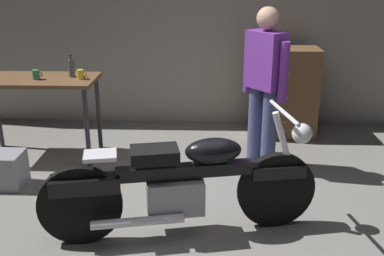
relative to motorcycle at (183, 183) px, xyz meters
name	(u,v)px	position (x,y,z in m)	size (l,w,h in m)	color
ground_plane	(192,233)	(0.07, -0.01, -0.45)	(12.00, 12.00, 0.00)	gray
back_wall	(200,5)	(0.07, 2.79, 1.10)	(8.00, 0.12, 3.10)	gray
workbench	(36,88)	(-1.67, 1.52, 0.34)	(1.30, 0.64, 0.90)	brown
motorcycle	(183,183)	(0.00, 0.00, 0.00)	(2.16, 0.76, 1.00)	black
person_standing	(264,83)	(0.74, 1.27, 0.48)	(0.41, 0.46, 1.67)	#434A75
wooden_dresser	(283,93)	(1.11, 2.29, 0.10)	(0.80, 0.47, 1.10)	brown
storage_bin	(1,170)	(-1.82, 0.77, -0.28)	(0.44, 0.32, 0.34)	gray
mug_yellow_tall	(81,74)	(-1.16, 1.48, 0.50)	(0.11, 0.07, 0.10)	yellow
mug_green_speckled	(36,75)	(-1.62, 1.45, 0.50)	(0.11, 0.07, 0.10)	#3D7F4C
bottle	(71,68)	(-1.28, 1.58, 0.55)	(0.06, 0.06, 0.24)	#3F4C59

